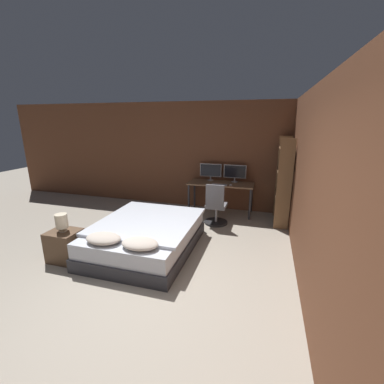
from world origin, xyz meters
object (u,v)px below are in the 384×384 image
object	(u,v)px
bed	(146,236)
bedside_lamp	(62,221)
monitor_right	(235,172)
nightstand	(65,246)
bookshelf	(284,178)
keyboard	(219,185)
monitor_left	(211,171)
office_chair	(216,208)
computer_mouse	(231,185)
desk	(221,187)

from	to	relation	value
bed	bedside_lamp	xyz separation A→B (m)	(-1.11, -0.70, 0.42)
monitor_right	nightstand	bearing A→B (deg)	-126.49
nightstand	bedside_lamp	distance (m)	0.43
bookshelf	keyboard	bearing A→B (deg)	175.35
bedside_lamp	monitor_left	xyz separation A→B (m)	(1.73, 3.17, 0.33)
keyboard	office_chair	xyz separation A→B (m)	(0.03, -0.54, -0.41)
computer_mouse	monitor_right	bearing A→B (deg)	85.86
bed	office_chair	world-z (taller)	office_chair
keyboard	office_chair	size ratio (longest dim) A/B	0.39
bed	nightstand	bearing A→B (deg)	-148.03
bed	office_chair	xyz separation A→B (m)	(0.96, 1.51, 0.10)
desk	monitor_left	distance (m)	0.50
computer_mouse	office_chair	size ratio (longest dim) A/B	0.07
bed	monitor_right	distance (m)	2.86
computer_mouse	bookshelf	xyz separation A→B (m)	(1.14, -0.12, 0.26)
bed	bookshelf	distance (m)	3.14
bedside_lamp	monitor_right	distance (m)	3.95
desk	monitor_left	bearing A→B (deg)	145.20
bedside_lamp	office_chair	bearing A→B (deg)	46.80
monitor_right	keyboard	xyz separation A→B (m)	(-0.30, -0.42, -0.24)
desk	office_chair	bearing A→B (deg)	-87.34
monitor_right	office_chair	world-z (taller)	monitor_right
desk	nightstand	bearing A→B (deg)	-124.60
bed	bedside_lamp	distance (m)	1.38
monitor_right	office_chair	bearing A→B (deg)	-105.70
nightstand	bedside_lamp	world-z (taller)	bedside_lamp
bedside_lamp	office_chair	distance (m)	3.05
keyboard	bedside_lamp	bearing A→B (deg)	-126.58
nightstand	computer_mouse	xyz separation A→B (m)	(2.31, 2.75, 0.53)
bookshelf	nightstand	bearing A→B (deg)	-142.71
computer_mouse	bookshelf	bearing A→B (deg)	-5.76
bedside_lamp	keyboard	xyz separation A→B (m)	(2.04, 2.75, 0.09)
nightstand	computer_mouse	distance (m)	3.63
monitor_left	keyboard	world-z (taller)	monitor_left
desk	monitor_right	distance (m)	0.50
keyboard	computer_mouse	size ratio (longest dim) A/B	5.25
desk	monitor_left	xyz separation A→B (m)	(-0.30, 0.21, 0.34)
desk	monitor_right	bearing A→B (deg)	34.80
bed	computer_mouse	world-z (taller)	computer_mouse
nightstand	office_chair	bearing A→B (deg)	46.80
keyboard	office_chair	world-z (taller)	office_chair
bed	desk	bearing A→B (deg)	67.75
nightstand	bookshelf	size ratio (longest dim) A/B	0.27
computer_mouse	bookshelf	size ratio (longest dim) A/B	0.04
desk	bed	bearing A→B (deg)	-112.25
office_chair	computer_mouse	bearing A→B (deg)	66.10
monitor_right	keyboard	bearing A→B (deg)	-125.95
desk	bookshelf	distance (m)	1.50
nightstand	monitor_left	size ratio (longest dim) A/B	0.94
office_chair	bookshelf	bearing A→B (deg)	17.06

